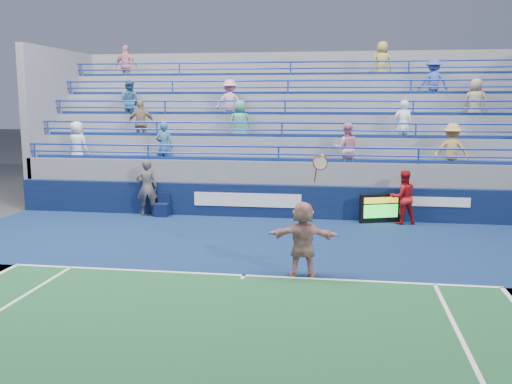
% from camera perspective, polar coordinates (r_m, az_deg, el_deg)
% --- Properties ---
extents(ground, '(120.00, 120.00, 0.00)m').
position_cam_1_polar(ground, '(12.80, -1.23, -8.43)').
color(ground, '#333538').
extents(sponsor_wall, '(18.00, 0.32, 1.10)m').
position_cam_1_polar(sponsor_wall, '(18.93, 2.18, -0.94)').
color(sponsor_wall, '#091836').
rests_on(sponsor_wall, ground).
extents(bleacher_stand, '(18.00, 5.60, 6.13)m').
position_cam_1_polar(bleacher_stand, '(22.51, 3.29, 3.21)').
color(bleacher_stand, slate).
rests_on(bleacher_stand, ground).
extents(serve_speed_board, '(1.31, 0.59, 0.93)m').
position_cam_1_polar(serve_speed_board, '(18.56, 12.29, -1.61)').
color(serve_speed_board, black).
rests_on(serve_speed_board, ground).
extents(judge_chair, '(0.46, 0.46, 0.79)m').
position_cam_1_polar(judge_chair, '(19.43, -9.35, -1.69)').
color(judge_chair, '#0C153A').
rests_on(judge_chair, ground).
extents(tennis_player, '(1.59, 0.54, 2.73)m').
position_cam_1_polar(tennis_player, '(12.63, 4.72, -4.68)').
color(tennis_player, silver).
rests_on(tennis_player, ground).
extents(line_judge, '(0.82, 0.68, 1.94)m').
position_cam_1_polar(line_judge, '(19.51, -10.86, 0.45)').
color(line_judge, '#141938').
rests_on(line_judge, ground).
extents(ball_girl, '(0.97, 0.84, 1.71)m').
position_cam_1_polar(ball_girl, '(18.46, 14.50, -0.53)').
color(ball_girl, '#A61217').
rests_on(ball_girl, ground).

